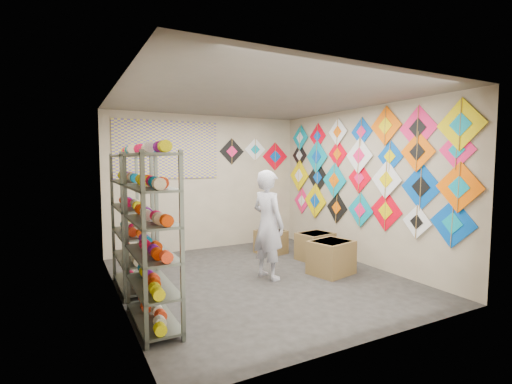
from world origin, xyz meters
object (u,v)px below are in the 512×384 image
carton_a (331,257)px  carton_c (271,242)px  shelf_rack_back (131,222)px  carton_b (315,246)px  shelf_rack_front (152,239)px  shopkeeper (268,225)px

carton_a → carton_c: bearing=83.8°
shelf_rack_back → carton_c: (2.72, 0.82, -0.73)m
carton_b → carton_c: carton_b is taller
carton_a → shelf_rack_front: bearing=177.5°
shelf_rack_front → carton_c: 3.52m
shopkeeper → carton_b: 1.50m
shopkeeper → carton_a: (0.99, -0.29, -0.56)m
shelf_rack_front → shelf_rack_back: bearing=90.0°
shelf_rack_back → carton_b: shelf_rack_back is taller
carton_a → carton_b: carton_a is taller
shelf_rack_front → carton_a: size_ratio=3.00×
carton_b → carton_c: bearing=111.9°
shopkeeper → carton_a: 1.18m
carton_a → carton_b: (0.29, 0.80, -0.02)m
carton_c → shelf_rack_back: bearing=-178.4°
carton_a → carton_c: 1.59m
carton_b → shelf_rack_back: bearing=171.1°
shopkeeper → carton_a: shopkeeper is taller
shelf_rack_front → shelf_rack_back: same height
shelf_rack_back → shelf_rack_front: bearing=-90.0°
carton_a → carton_b: bearing=57.2°
shelf_rack_front → carton_c: bearing=37.9°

